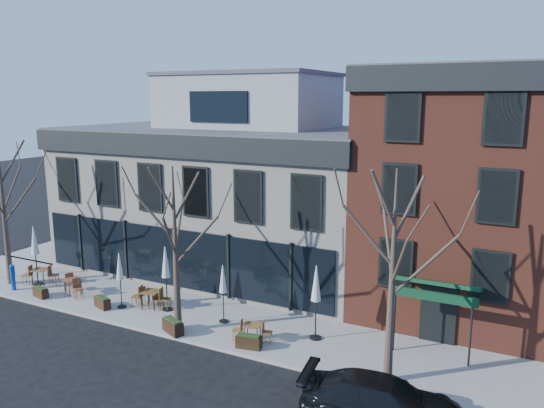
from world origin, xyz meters
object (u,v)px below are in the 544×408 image
at_px(cafe_set_0, 40,275).
at_px(umbrella_0, 35,244).
at_px(parked_sedan, 384,403).
at_px(call_box, 13,276).

height_order(cafe_set_0, umbrella_0, umbrella_0).
distance_m(parked_sedan, umbrella_0, 19.97).
relative_size(call_box, umbrella_0, 0.44).
bearing_deg(parked_sedan, call_box, 75.53).
xyz_separation_m(cafe_set_0, umbrella_0, (-0.10, -0.09, 1.71)).
height_order(call_box, cafe_set_0, call_box).
distance_m(parked_sedan, call_box, 20.13).
xyz_separation_m(parked_sedan, umbrella_0, (-19.57, 3.63, 1.63)).
distance_m(cafe_set_0, umbrella_0, 1.71).
bearing_deg(umbrella_0, cafe_set_0, 42.07).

